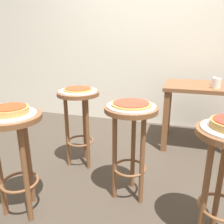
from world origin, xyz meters
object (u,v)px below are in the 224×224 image
(pizza_rear, at_px, (78,89))
(cup_near_edge, at_px, (217,83))
(stool_leftside, at_px, (131,132))
(stool_foreground, at_px, (15,143))
(serving_plate_rear, at_px, (78,91))
(dining_table, at_px, (204,97))
(pizza_foreground, at_px, (10,110))
(serving_plate_foreground, at_px, (10,114))
(condiment_shaker, at_px, (214,81))
(pizza_leftside, at_px, (131,104))
(serving_plate_leftside, at_px, (131,106))
(stool_rear, at_px, (79,112))

(pizza_rear, distance_m, cup_near_edge, 1.40)
(stool_leftside, bearing_deg, stool_foreground, -150.04)
(serving_plate_rear, relative_size, dining_table, 0.40)
(pizza_foreground, bearing_deg, pizza_rear, 80.26)
(serving_plate_foreground, height_order, serving_plate_rear, same)
(serving_plate_foreground, bearing_deg, dining_table, 50.09)
(pizza_rear, xyz_separation_m, condiment_shaker, (1.24, 0.81, 0.00))
(stool_leftside, bearing_deg, serving_plate_foreground, -150.04)
(condiment_shaker, bearing_deg, pizza_leftside, -120.05)
(pizza_foreground, relative_size, serving_plate_leftside, 0.67)
(pizza_leftside, relative_size, stool_rear, 0.39)
(cup_near_edge, bearing_deg, serving_plate_rear, -153.11)
(pizza_leftside, bearing_deg, pizza_foreground, -150.04)
(stool_foreground, relative_size, pizza_foreground, 3.18)
(condiment_shaker, bearing_deg, serving_plate_rear, -146.79)
(serving_plate_foreground, height_order, condiment_shaker, condiment_shaker)
(pizza_leftside, distance_m, dining_table, 1.29)
(stool_foreground, relative_size, pizza_rear, 2.77)
(pizza_leftside, bearing_deg, cup_near_edge, 55.31)
(serving_plate_foreground, relative_size, pizza_leftside, 1.11)
(serving_plate_foreground, height_order, dining_table, serving_plate_foreground)
(stool_rear, height_order, cup_near_edge, cup_near_edge)
(stool_rear, relative_size, pizza_rear, 2.77)
(serving_plate_foreground, xyz_separation_m, stool_rear, (0.13, 0.75, -0.20))
(serving_plate_rear, bearing_deg, pizza_foreground, -99.74)
(serving_plate_rear, bearing_deg, pizza_leftside, -30.99)
(serving_plate_leftside, xyz_separation_m, serving_plate_rear, (-0.57, 0.34, 0.00))
(stool_leftside, height_order, dining_table, stool_leftside)
(pizza_leftside, bearing_deg, serving_plate_leftside, -56.31)
(stool_foreground, distance_m, serving_plate_foreground, 0.20)
(stool_rear, relative_size, dining_table, 0.86)
(stool_foreground, distance_m, condiment_shaker, 2.08)
(stool_leftside, distance_m, pizza_rear, 0.70)
(serving_plate_foreground, height_order, pizza_foreground, pizza_foreground)
(pizza_foreground, bearing_deg, dining_table, 50.09)
(dining_table, bearing_deg, serving_plate_foreground, -129.91)
(dining_table, bearing_deg, pizza_leftside, -117.30)
(stool_leftside, bearing_deg, serving_plate_rear, 149.01)
(serving_plate_leftside, xyz_separation_m, cup_near_edge, (0.67, 0.97, 0.02))
(stool_foreground, xyz_separation_m, serving_plate_rear, (0.13, 0.75, 0.20))
(pizza_leftside, height_order, condiment_shaker, condiment_shaker)
(pizza_rear, xyz_separation_m, dining_table, (1.15, 0.79, -0.18))
(stool_rear, height_order, dining_table, stool_rear)
(serving_plate_foreground, distance_m, pizza_leftside, 0.81)
(pizza_leftside, xyz_separation_m, dining_table, (0.58, 1.13, -0.18))
(stool_leftside, bearing_deg, stool_rear, 149.01)
(stool_rear, distance_m, pizza_rear, 0.22)
(pizza_leftside, height_order, stool_rear, pizza_leftside)
(stool_foreground, height_order, serving_plate_foreground, serving_plate_foreground)
(serving_plate_leftside, xyz_separation_m, condiment_shaker, (0.67, 1.15, 0.02))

